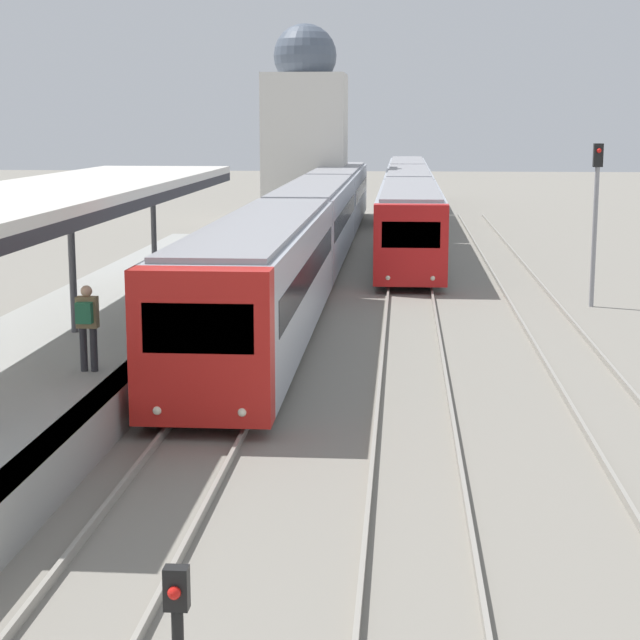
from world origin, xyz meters
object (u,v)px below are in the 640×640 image
(person_on_platform, at_px, (87,321))
(signal_mast_far, at_px, (596,205))
(train_far, at_px, (408,195))
(train_near, at_px, (314,220))

(person_on_platform, xyz_separation_m, signal_mast_far, (11.78, 13.42, 1.26))
(train_far, distance_m, signal_mast_far, 25.97)
(train_near, distance_m, signal_mast_far, 13.26)
(train_near, xyz_separation_m, train_far, (3.80, 16.03, -0.06))
(train_near, bearing_deg, signal_mast_far, -44.83)
(person_on_platform, height_order, signal_mast_far, signal_mast_far)
(person_on_platform, height_order, train_far, train_far)
(person_on_platform, xyz_separation_m, train_far, (6.23, 38.75, -0.16))
(train_far, relative_size, signal_mast_far, 9.49)
(person_on_platform, height_order, train_near, train_near)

